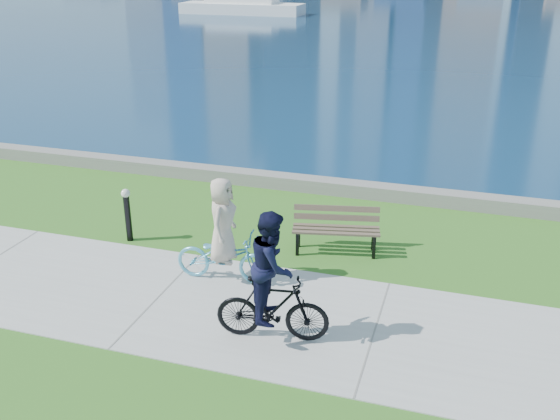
{
  "coord_description": "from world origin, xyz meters",
  "views": [
    {
      "loc": [
        1.14,
        -8.91,
        5.96
      ],
      "look_at": [
        -2.33,
        2.15,
        1.1
      ],
      "focal_mm": 40.0,
      "sensor_mm": 36.0,
      "label": 1
    }
  ],
  "objects_px": {
    "cyclist_woman": "(223,244)",
    "cyclist_man": "(272,288)",
    "park_bench": "(336,226)",
    "bollard_lamp": "(127,211)"
  },
  "relations": [
    {
      "from": "bollard_lamp",
      "to": "cyclist_man",
      "type": "height_order",
      "value": "cyclist_man"
    },
    {
      "from": "cyclist_woman",
      "to": "bollard_lamp",
      "type": "bearing_deg",
      "value": 64.65
    },
    {
      "from": "park_bench",
      "to": "cyclist_man",
      "type": "bearing_deg",
      "value": -106.21
    },
    {
      "from": "cyclist_man",
      "to": "cyclist_woman",
      "type": "bearing_deg",
      "value": 34.38
    },
    {
      "from": "bollard_lamp",
      "to": "cyclist_woman",
      "type": "bearing_deg",
      "value": -21.61
    },
    {
      "from": "park_bench",
      "to": "bollard_lamp",
      "type": "relative_size",
      "value": 1.58
    },
    {
      "from": "cyclist_woman",
      "to": "cyclist_man",
      "type": "bearing_deg",
      "value": -140.51
    },
    {
      "from": "cyclist_woman",
      "to": "cyclist_man",
      "type": "distance_m",
      "value": 2.2
    },
    {
      "from": "park_bench",
      "to": "cyclist_woman",
      "type": "relative_size",
      "value": 0.92
    },
    {
      "from": "park_bench",
      "to": "cyclist_man",
      "type": "height_order",
      "value": "cyclist_man"
    }
  ]
}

